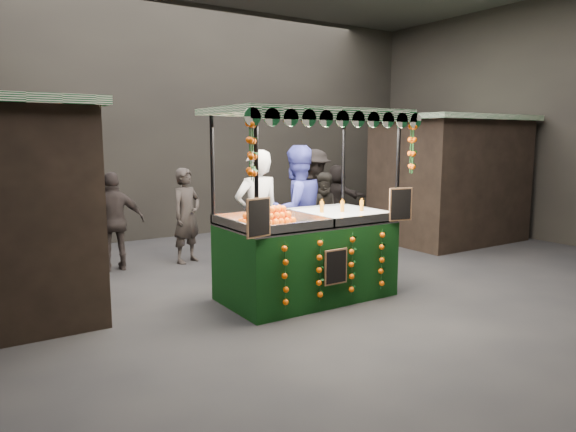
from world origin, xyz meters
TOP-DOWN VIEW (x-y plane):
  - ground at (0.00, 0.00)m, footprint 12.00×12.00m
  - market_hall at (0.00, 0.00)m, footprint 12.10×10.10m
  - neighbour_stall_right at (4.40, 1.50)m, footprint 3.00×2.20m
  - juice_stall at (-0.46, -0.28)m, footprint 2.60×1.53m
  - vendor_grey at (-0.64, 0.78)m, footprint 0.73×0.49m
  - vendor_blue at (0.06, 0.80)m, footprint 0.99×0.77m
  - shopper_0 at (-1.03, 2.57)m, footprint 0.70×0.60m
  - shopper_1 at (1.41, 1.80)m, footprint 0.92×0.85m
  - shopper_2 at (-2.23, 2.68)m, footprint 1.00×0.54m
  - shopper_3 at (2.02, 3.01)m, footprint 1.42×1.28m
  - shopper_5 at (3.24, 3.82)m, footprint 0.78×1.49m

SIDE VIEW (x-z plane):
  - ground at x=0.00m, z-range 0.00..0.00m
  - shopper_1 at x=1.41m, z-range 0.00..1.52m
  - shopper_5 at x=3.24m, z-range 0.00..1.54m
  - juice_stall at x=-0.46m, z-range -0.48..2.04m
  - shopper_2 at x=-2.23m, z-range 0.00..1.61m
  - shopper_0 at x=-1.03m, z-range 0.00..1.64m
  - shopper_3 at x=2.02m, z-range 0.00..1.92m
  - vendor_grey at x=-0.64m, z-range 0.00..1.98m
  - vendor_blue at x=0.06m, z-range 0.00..2.04m
  - neighbour_stall_right at x=4.40m, z-range 0.01..2.61m
  - market_hall at x=0.00m, z-range 0.86..5.91m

